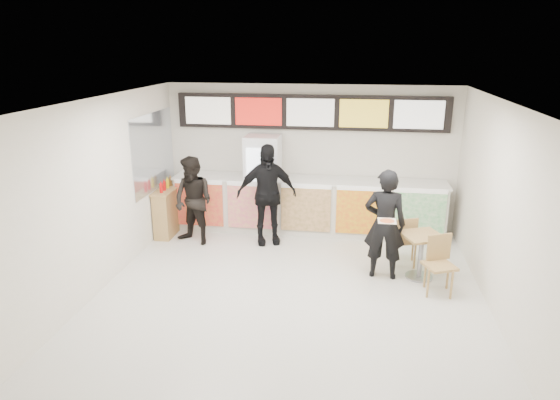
% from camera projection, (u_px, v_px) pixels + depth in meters
% --- Properties ---
extents(floor, '(7.00, 7.00, 0.00)m').
position_uv_depth(floor, '(287.00, 303.00, 7.56)').
color(floor, beige).
rests_on(floor, ground).
extents(ceiling, '(7.00, 7.00, 0.00)m').
position_uv_depth(ceiling, '(288.00, 103.00, 6.67)').
color(ceiling, white).
rests_on(ceiling, wall_back).
extents(wall_back, '(6.00, 0.00, 6.00)m').
position_uv_depth(wall_back, '(310.00, 157.00, 10.42)').
color(wall_back, silver).
rests_on(wall_back, floor).
extents(wall_left, '(0.00, 7.00, 7.00)m').
position_uv_depth(wall_left, '(91.00, 200.00, 7.54)').
color(wall_left, silver).
rests_on(wall_left, floor).
extents(wall_right, '(0.00, 7.00, 7.00)m').
position_uv_depth(wall_right, '(509.00, 220.00, 6.68)').
color(wall_right, silver).
rests_on(wall_right, floor).
extents(service_counter, '(5.56, 0.77, 1.14)m').
position_uv_depth(service_counter, '(307.00, 205.00, 10.31)').
color(service_counter, silver).
rests_on(service_counter, floor).
extents(menu_board, '(5.50, 0.14, 0.70)m').
position_uv_depth(menu_board, '(311.00, 112.00, 10.05)').
color(menu_board, black).
rests_on(menu_board, wall_back).
extents(drinks_fridge, '(0.70, 0.67, 2.00)m').
position_uv_depth(drinks_fridge, '(263.00, 184.00, 10.33)').
color(drinks_fridge, white).
rests_on(drinks_fridge, floor).
extents(mirror_panel, '(0.01, 2.00, 1.50)m').
position_uv_depth(mirror_panel, '(154.00, 151.00, 9.78)').
color(mirror_panel, '#B2B7BF').
rests_on(mirror_panel, wall_left).
extents(customer_main, '(0.72, 0.51, 1.86)m').
position_uv_depth(customer_main, '(385.00, 224.00, 8.18)').
color(customer_main, black).
rests_on(customer_main, floor).
extents(customer_left, '(1.03, 0.92, 1.73)m').
position_uv_depth(customer_left, '(193.00, 201.00, 9.63)').
color(customer_left, black).
rests_on(customer_left, floor).
extents(customer_mid, '(1.25, 0.83, 1.98)m').
position_uv_depth(customer_mid, '(267.00, 194.00, 9.62)').
color(customer_mid, black).
rests_on(customer_mid, floor).
extents(pizza_slice, '(0.36, 0.36, 0.02)m').
position_uv_depth(pizza_slice, '(387.00, 221.00, 7.69)').
color(pizza_slice, beige).
rests_on(pizza_slice, customer_main).
extents(cafe_table, '(1.01, 1.61, 0.92)m').
position_uv_depth(cafe_table, '(421.00, 248.00, 8.25)').
color(cafe_table, tan).
rests_on(cafe_table, floor).
extents(condiment_ledge, '(0.35, 0.86, 1.15)m').
position_uv_depth(condiment_ledge, '(167.00, 212.00, 10.18)').
color(condiment_ledge, tan).
rests_on(condiment_ledge, floor).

